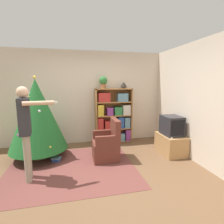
{
  "coord_description": "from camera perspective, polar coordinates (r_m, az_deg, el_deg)",
  "views": [
    {
      "loc": [
        -0.38,
        -3.02,
        1.71
      ],
      "look_at": [
        0.51,
        0.89,
        1.05
      ],
      "focal_mm": 28.0,
      "sensor_mm": 36.0,
      "label": 1
    }
  ],
  "objects": [
    {
      "name": "ground_plane",
      "position": [
        3.49,
        -5.23,
        -20.04
      ],
      "size": [
        14.0,
        14.0,
        0.0
      ],
      "primitive_type": "plane",
      "color": "brown"
    },
    {
      "name": "wall_back",
      "position": [
        5.06,
        -8.52,
        4.62
      ],
      "size": [
        8.0,
        0.1,
        2.6
      ],
      "color": "beige",
      "rests_on": "ground_plane"
    },
    {
      "name": "wall_right",
      "position": [
        4.02,
        28.12,
        2.41
      ],
      "size": [
        0.1,
        8.0,
        2.6
      ],
      "color": "beige",
      "rests_on": "ground_plane"
    },
    {
      "name": "area_rug",
      "position": [
        3.83,
        -12.94,
        -17.34
      ],
      "size": [
        2.54,
        2.09,
        0.01
      ],
      "color": "brown",
      "rests_on": "ground_plane"
    },
    {
      "name": "bookshelf",
      "position": [
        5.03,
        0.47,
        -1.92
      ],
      "size": [
        1.04,
        0.31,
        1.57
      ],
      "color": "#A8703D",
      "rests_on": "ground_plane"
    },
    {
      "name": "tv_stand",
      "position": [
        4.58,
        18.6,
        -9.9
      ],
      "size": [
        0.5,
        0.74,
        0.48
      ],
      "color": "tan",
      "rests_on": "ground_plane"
    },
    {
      "name": "television",
      "position": [
        4.44,
        18.93,
        -4.19
      ],
      "size": [
        0.41,
        0.51,
        0.46
      ],
      "color": "#28282D",
      "rests_on": "tv_stand"
    },
    {
      "name": "game_remote",
      "position": [
        4.24,
        18.6,
        -7.85
      ],
      "size": [
        0.04,
        0.12,
        0.02
      ],
      "color": "white",
      "rests_on": "tv_stand"
    },
    {
      "name": "christmas_tree",
      "position": [
        4.26,
        -23.26,
        -0.85
      ],
      "size": [
        1.28,
        1.28,
        1.88
      ],
      "color": "#4C3323",
      "rests_on": "ground_plane"
    },
    {
      "name": "armchair",
      "position": [
        4.01,
        -1.57,
        -10.87
      ],
      "size": [
        0.58,
        0.57,
        0.92
      ],
      "rotation": [
        0.0,
        0.0,
        -1.59
      ],
      "color": "brown",
      "rests_on": "ground_plane"
    },
    {
      "name": "standing_person",
      "position": [
        3.34,
        -26.35,
        -4.13
      ],
      "size": [
        0.68,
        0.46,
        1.66
      ],
      "rotation": [
        0.0,
        0.0,
        -1.41
      ],
      "color": "#9E937F",
      "rests_on": "ground_plane"
    },
    {
      "name": "potted_plant",
      "position": [
        4.88,
        -2.86,
        9.9
      ],
      "size": [
        0.22,
        0.22,
        0.33
      ],
      "color": "#935B38",
      "rests_on": "bookshelf"
    },
    {
      "name": "table_lamp",
      "position": [
        5.02,
        3.8,
        8.87
      ],
      "size": [
        0.2,
        0.2,
        0.18
      ],
      "color": "#473828",
      "rests_on": "bookshelf"
    },
    {
      "name": "book_pile_near_tree",
      "position": [
        4.19,
        -17.76,
        -14.43
      ],
      "size": [
        0.22,
        0.19,
        0.1
      ],
      "color": "#284C93",
      "rests_on": "ground_plane"
    }
  ]
}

